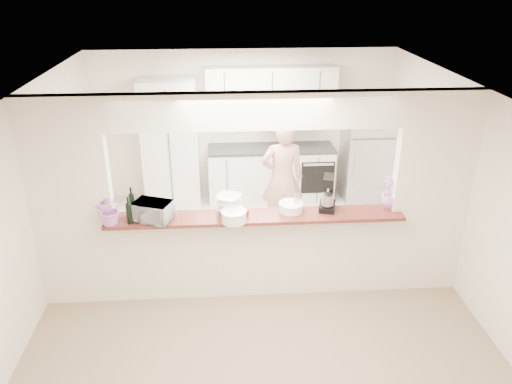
{
  "coord_description": "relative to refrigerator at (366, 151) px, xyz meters",
  "views": [
    {
      "loc": [
        -0.34,
        -5.13,
        3.69
      ],
      "look_at": [
        0.03,
        0.3,
        1.22
      ],
      "focal_mm": 35.0,
      "sensor_mm": 36.0,
      "label": 1
    }
  ],
  "objects": [
    {
      "name": "flower_right",
      "position": [
        -0.45,
        -2.6,
        0.44
      ],
      "size": [
        0.28,
        0.28,
        0.4
      ],
      "primitive_type": "imported",
      "rotation": [
        0.0,
        0.0,
        0.31
      ],
      "color": "#A764BA",
      "rests_on": "bar_counter"
    },
    {
      "name": "utensil_caddy",
      "position": [
        -1.6,
        -2.6,
        0.33
      ],
      "size": [
        0.25,
        0.18,
        0.21
      ],
      "color": "silver",
      "rests_on": "bar_counter"
    },
    {
      "name": "partition",
      "position": [
        -2.05,
        -2.65,
        0.63
      ],
      "size": [
        5.0,
        0.15,
        2.5
      ],
      "color": "white",
      "rests_on": "floor"
    },
    {
      "name": "toaster_oven",
      "position": [
        -3.2,
        -2.75,
        0.35
      ],
      "size": [
        0.48,
        0.41,
        0.23
      ],
      "primitive_type": "imported",
      "rotation": [
        0.0,
        0.0,
        -0.36
      ],
      "color": "#B2B3B7",
      "rests_on": "bar_counter"
    },
    {
      "name": "person",
      "position": [
        -1.55,
        -1.14,
        0.02
      ],
      "size": [
        0.65,
        0.44,
        1.73
      ],
      "primitive_type": "imported",
      "rotation": [
        0.0,
        0.0,
        3.19
      ],
      "color": "tan",
      "rests_on": "floor"
    },
    {
      "name": "red_bowl",
      "position": [
        -2.2,
        -2.68,
        0.28
      ],
      "size": [
        0.15,
        0.15,
        0.07
      ],
      "primitive_type": "cylinder",
      "color": "maroon",
      "rests_on": "bar_counter"
    },
    {
      "name": "kitchen_cabinets",
      "position": [
        -2.24,
        0.07,
        0.12
      ],
      "size": [
        3.15,
        0.62,
        2.25
      ],
      "color": "silver",
      "rests_on": "floor"
    },
    {
      "name": "plate_stack_a",
      "position": [
        -2.3,
        -2.84,
        0.31
      ],
      "size": [
        0.29,
        0.29,
        0.13
      ],
      "color": "white",
      "rests_on": "bar_counter"
    },
    {
      "name": "flower_left",
      "position": [
        -3.65,
        -2.8,
        0.42
      ],
      "size": [
        0.41,
        0.38,
        0.36
      ],
      "primitive_type": "imported",
      "rotation": [
        0.0,
        0.0,
        0.38
      ],
      "color": "#CA6BB2",
      "rests_on": "bar_counter"
    },
    {
      "name": "bar_counter",
      "position": [
        -2.05,
        -2.65,
        -0.27
      ],
      "size": [
        3.4,
        0.38,
        1.09
      ],
      "color": "white",
      "rests_on": "floor"
    },
    {
      "name": "floor",
      "position": [
        -2.05,
        -2.65,
        -0.85
      ],
      "size": [
        6.0,
        6.0,
        0.0
      ],
      "primitive_type": "plane",
      "color": "gray",
      "rests_on": "ground"
    },
    {
      "name": "serving_bowls",
      "position": [
        -2.35,
        -2.6,
        0.34
      ],
      "size": [
        0.36,
        0.36,
        0.21
      ],
      "primitive_type": "imported",
      "rotation": [
        0.0,
        0.0,
        -0.4
      ],
      "color": "white",
      "rests_on": "bar_counter"
    },
    {
      "name": "wine_bottle_b",
      "position": [
        -3.45,
        -2.58,
        0.37
      ],
      "size": [
        0.07,
        0.07,
        0.34
      ],
      "color": "black",
      "rests_on": "bar_counter"
    },
    {
      "name": "plate_stack_b",
      "position": [
        -1.63,
        -2.62,
        0.29
      ],
      "size": [
        0.29,
        0.29,
        0.1
      ],
      "color": "white",
      "rests_on": "bar_counter"
    },
    {
      "name": "refrigerator",
      "position": [
        0.0,
        0.0,
        0.0
      ],
      "size": [
        0.75,
        0.7,
        1.7
      ],
      "primitive_type": "cube",
      "color": "#AEADB2",
      "rests_on": "floor"
    },
    {
      "name": "tile_overlay",
      "position": [
        -2.05,
        -1.1,
        -0.84
      ],
      "size": [
        5.0,
        2.9,
        0.01
      ],
      "primitive_type": "cube",
      "color": "beige",
      "rests_on": "floor"
    },
    {
      "name": "tan_bowl",
      "position": [
        -1.65,
        -2.59,
        0.27
      ],
      "size": [
        0.14,
        0.14,
        0.06
      ],
      "primitive_type": "cylinder",
      "color": "beige",
      "rests_on": "bar_counter"
    },
    {
      "name": "wine_bottle_a",
      "position": [
        -3.45,
        -2.8,
        0.36
      ],
      "size": [
        0.06,
        0.06,
        0.32
      ],
      "color": "black",
      "rests_on": "bar_counter"
    },
    {
      "name": "stand_mixer",
      "position": [
        -1.2,
        -2.59,
        0.43
      ],
      "size": [
        0.24,
        0.32,
        0.42
      ],
      "color": "black",
      "rests_on": "bar_counter"
    }
  ]
}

